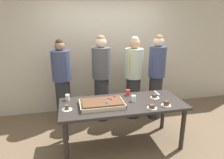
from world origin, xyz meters
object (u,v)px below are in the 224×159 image
Objects in this scene: plated_slice_near_right at (166,104)px; plated_slice_far_right at (155,97)px; cake_server_utensil at (157,93)px; person_striped_tie_right at (62,81)px; person_far_right_suit at (156,76)px; party_table at (122,108)px; plated_slice_near_left at (67,108)px; plated_slice_far_left at (152,107)px; drink_cup_middle at (134,98)px; drink_cup_far_end at (68,97)px; person_serving_front at (134,77)px; person_green_shirt_behind at (101,78)px; drink_cup_nearest at (128,92)px; sheet_cake at (102,104)px.

plated_slice_far_right is at bearing 97.02° from plated_slice_near_right.
cake_server_utensil is 1.82m from person_striped_tie_right.
party_table is at bearing 6.94° from person_far_right_suit.
party_table is at bearing 157.41° from plated_slice_near_right.
plated_slice_near_left is 0.09× the size of person_striped_tie_right.
person_far_right_suit is (0.22, 0.51, 0.15)m from cake_server_utensil.
drink_cup_middle is (-0.18, 0.32, 0.03)m from plated_slice_far_left.
drink_cup_far_end is (-1.04, 0.27, 0.00)m from drink_cup_middle.
person_serving_front is (0.30, 0.91, 0.08)m from drink_cup_middle.
person_green_shirt_behind is at bearing 129.80° from plated_slice_far_right.
drink_cup_far_end is at bearing 171.11° from plated_slice_far_right.
plated_slice_near_right is at bearing -20.52° from drink_cup_far_end.
person_striped_tie_right is (-0.77, 0.06, -0.04)m from person_green_shirt_behind.
drink_cup_middle is at bearing 12.85° from person_far_right_suit.
plated_slice_near_right is 0.71m from drink_cup_nearest.
plated_slice_far_left is 0.75× the size of cake_server_utensil.
party_table is 19.62× the size of drink_cup_nearest.
person_striped_tie_right is 1.89m from person_far_right_suit.
drink_cup_nearest is 0.70m from person_serving_front.
cake_server_utensil is at bearing 57.25° from plated_slice_far_right.
plated_slice_near_right is at bearing -12.53° from sheet_cake.
party_table is 1.12× the size of person_far_right_suit.
person_serving_front is (-0.09, 0.85, 0.11)m from plated_slice_far_right.
person_far_right_suit is (1.10, -0.18, 0.01)m from person_green_shirt_behind.
party_table is 1.17× the size of person_striped_tie_right.
drink_cup_nearest is 0.06× the size of person_green_shirt_behind.
plated_slice_near_right reaches higher than plated_slice_far_right.
person_serving_front is 1.02× the size of person_striped_tie_right.
person_striped_tie_right is (-0.94, 1.02, 0.19)m from party_table.
person_green_shirt_behind is (-0.75, 0.90, 0.13)m from plated_slice_far_right.
person_serving_front reaches higher than drink_cup_far_end.
plated_slice_near_right is 0.26m from plated_slice_far_left.
person_green_shirt_behind reaches higher than plated_slice_near_right.
plated_slice_near_right is 2.02m from person_striped_tie_right.
person_striped_tie_right is at bearing 147.80° from plated_slice_far_right.
party_table is at bearing 7.63° from sheet_cake.
person_serving_front reaches higher than plated_slice_near_right.
drink_cup_nearest is at bearing 27.64° from person_striped_tie_right.
drink_cup_nearest is (0.18, 0.29, 0.14)m from party_table.
person_striped_tie_right is at bearing 140.57° from plated_slice_near_right.
plated_slice_near_right is (0.96, -0.21, -0.01)m from sheet_cake.
plated_slice_near_left is 1.68m from person_serving_front.
plated_slice_far_right is at bearing 6.61° from party_table.
drink_cup_nearest is 1.34m from person_striped_tie_right.
party_table is 13.08× the size of plated_slice_far_left.
sheet_cake is 0.61m from drink_cup_far_end.
drink_cup_far_end is at bearing -24.08° from person_serving_front.
party_table is 1.25m from person_far_right_suit.
person_serving_front is 0.98× the size of person_green_shirt_behind.
person_far_right_suit is (0.75, 0.50, 0.11)m from drink_cup_nearest.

